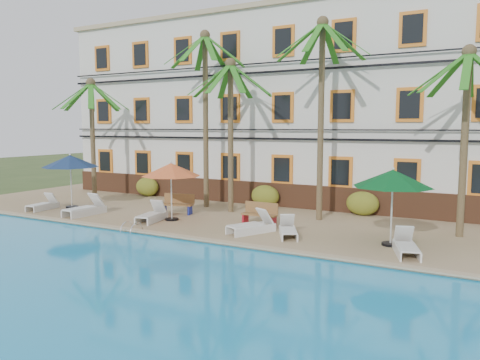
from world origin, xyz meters
The scene contains 25 objects.
ground centered at (0.00, 0.00, 0.00)m, with size 100.00×100.00×0.00m, color #384C23.
pool_deck centered at (0.00, 5.00, 0.12)m, with size 30.00×12.00×0.25m, color tan.
swimming_pool centered at (0.00, -7.00, 0.10)m, with size 26.00×12.00×0.20m, color #1C95D3.
pool_coping centered at (0.00, -0.90, 0.28)m, with size 30.00×0.35×0.06m, color tan.
hotel_building centered at (0.00, 9.98, 5.37)m, with size 25.40×6.44×10.22m.
palm_a centered at (-8.60, 4.12, 4.59)m, with size 4.05×4.05×6.68m.
palm_b centered at (-1.90, 5.18, 5.80)m, with size 4.05×4.05×8.76m.
palm_c centered at (-0.09, 4.50, 4.90)m, with size 4.05×4.05×7.21m.
palm_d centered at (4.26, 4.68, 5.73)m, with size 4.05×4.05×8.64m.
palm_e centered at (9.87, 4.12, 4.75)m, with size 4.05×4.05×6.95m.
shrub_left centered at (-6.92, 6.60, 0.80)m, with size 1.50×0.90×1.10m, color #255418.
shrub_mid centered at (0.73, 6.60, 0.80)m, with size 1.50×0.90×1.10m, color #255418.
shrub_right centered at (5.67, 6.60, 0.80)m, with size 1.50×0.90×1.10m, color #255418.
umbrella_blue centered at (-7.62, 1.64, 2.58)m, with size 2.73×2.73×2.73m.
umbrella_red centered at (-1.34, 1.51, 2.44)m, with size 2.57×2.57×2.57m.
umbrella_green centered at (7.89, 1.57, 2.54)m, with size 2.69×2.69×2.68m.
lounger_a centered at (-8.47, 0.61, 0.51)m, with size 0.79×1.73×0.79m.
lounger_b centered at (-5.56, 0.57, 0.56)m, with size 0.84×2.07×0.96m.
lounger_c centered at (-1.95, 0.94, 0.53)m, with size 0.98×1.92×0.86m.
lounger_d centered at (2.85, 0.99, 0.54)m, with size 1.47×2.01×0.90m.
lounger_e centered at (4.30, 1.09, 0.50)m, with size 1.27×1.73×0.78m.
lounger_f centered at (8.54, 0.62, 0.52)m, with size 1.15×1.89×0.84m.
bench_left centered at (-2.05, 2.91, 0.72)m, with size 1.57×0.81×0.93m.
bench_right centered at (2.45, 2.50, 0.72)m, with size 1.50×0.49×0.93m.
pool_ladder centered at (-1.39, -1.00, 0.25)m, with size 0.54×0.74×0.74m.
Camera 1 is at (10.84, -14.65, 4.28)m, focal length 35.00 mm.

